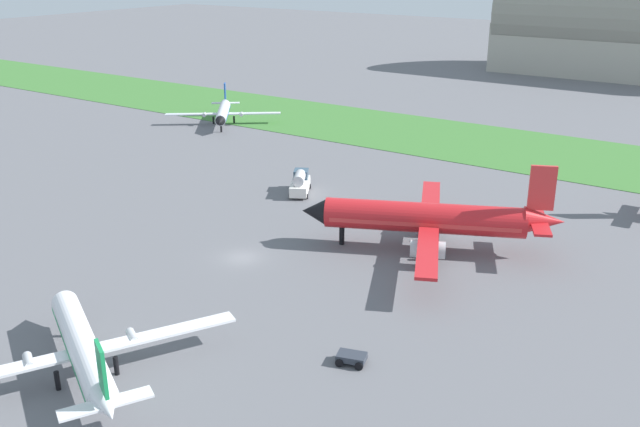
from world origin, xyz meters
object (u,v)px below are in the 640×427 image
Objects in this scene: airplane_foreground_turboprop at (83,347)px; baggage_cart_near_gate at (352,358)px; airplane_midfield_jet at (429,219)px; airplane_taxiing_turboprop at (223,112)px; fuel_truck_midfield at (300,183)px.

airplane_foreground_turboprop reaches higher than baggage_cart_near_gate.
airplane_foreground_turboprop is at bearing 49.33° from airplane_midfield_jet.
airplane_taxiing_turboprop is 0.82× the size of airplane_foreground_turboprop.
airplane_taxiing_turboprop is 89.56m from airplane_foreground_turboprop.
baggage_cart_near_gate is 44.82m from fuel_truck_midfield.
baggage_cart_near_gate is (5.38, -25.41, -3.27)m from airplane_midfield_jet.
airplane_midfield_jet is 25.59m from fuel_truck_midfield.
fuel_truck_midfield reaches higher than baggage_cart_near_gate.
baggage_cart_near_gate is (67.20, -60.17, -1.93)m from airplane_taxiing_turboprop.
airplane_foreground_turboprop is 49.23m from fuel_truck_midfield.
airplane_taxiing_turboprop reaches higher than fuel_truck_midfield.
airplane_foreground_turboprop is 3.38× the size of fuel_truck_midfield.
fuel_truck_midfield is (-24.08, 8.35, -2.26)m from airplane_midfield_jet.
airplane_foreground_turboprop is at bearing 165.21° from fuel_truck_midfield.
airplane_midfield_jet is (11.27, 39.17, 1.07)m from airplane_foreground_turboprop.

